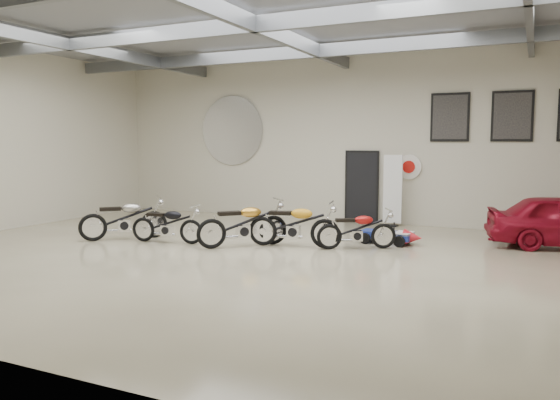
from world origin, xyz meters
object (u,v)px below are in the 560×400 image
at_px(motorcycle_red, 357,229).
at_px(motorcycle_black, 167,223).
at_px(banner_stand, 393,192).
at_px(motorcycle_yellow, 294,224).
at_px(motorcycle_gold, 243,223).
at_px(go_kart, 392,233).
at_px(motorcycle_silver, 124,218).

bearing_deg(motorcycle_red, motorcycle_black, 165.72).
bearing_deg(banner_stand, motorcycle_yellow, -104.33).
distance_m(motorcycle_gold, go_kart, 3.53).
relative_size(motorcycle_gold, motorcycle_red, 1.20).
height_order(motorcycle_black, go_kart, motorcycle_black).
distance_m(banner_stand, motorcycle_silver, 7.44).
bearing_deg(motorcycle_red, banner_stand, 61.63).
relative_size(motorcycle_black, motorcycle_red, 1.02).
bearing_deg(banner_stand, motorcycle_gold, -114.26).
distance_m(motorcycle_gold, motorcycle_yellow, 1.17).
bearing_deg(go_kart, motorcycle_red, -115.54).
bearing_deg(motorcycle_silver, motorcycle_red, -32.58).
height_order(motorcycle_yellow, motorcycle_red, motorcycle_yellow).
bearing_deg(motorcycle_red, motorcycle_yellow, 165.98).
xyz_separation_m(motorcycle_gold, go_kart, (3.04, 1.78, -0.28)).
xyz_separation_m(banner_stand, motorcycle_yellow, (-1.30, -4.08, -0.45)).
height_order(motorcycle_black, motorcycle_red, motorcycle_black).
bearing_deg(motorcycle_black, motorcycle_gold, 1.20).
distance_m(motorcycle_yellow, go_kart, 2.38).
distance_m(motorcycle_black, go_kart, 5.37).
distance_m(motorcycle_silver, motorcycle_black, 1.25).
bearing_deg(motorcycle_yellow, motorcycle_red, 4.53).
relative_size(motorcycle_silver, motorcycle_gold, 0.98).
height_order(banner_stand, go_kart, banner_stand).
distance_m(motorcycle_gold, motorcycle_red, 2.60).
relative_size(motorcycle_gold, motorcycle_yellow, 1.01).
bearing_deg(go_kart, motorcycle_yellow, -139.93).
height_order(banner_stand, motorcycle_gold, banner_stand).
bearing_deg(motorcycle_silver, motorcycle_black, -41.50).
relative_size(motorcycle_black, motorcycle_gold, 0.85).
bearing_deg(motorcycle_silver, motorcycle_yellow, -33.49).
relative_size(banner_stand, motorcycle_gold, 0.94).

